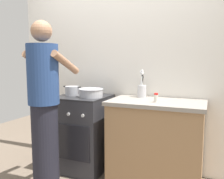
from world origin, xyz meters
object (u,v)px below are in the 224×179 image
(person, at_px, (44,108))
(mixing_bowl, at_px, (91,92))
(stove_range, at_px, (83,132))
(spice_bottle, at_px, (156,98))
(pot, at_px, (72,91))
(utensil_crock, at_px, (142,89))

(person, bearing_deg, mixing_bowl, 69.12)
(stove_range, xyz_separation_m, spice_bottle, (0.91, -0.10, 0.50))
(pot, xyz_separation_m, utensil_crock, (0.83, 0.18, 0.04))
(stove_range, bearing_deg, mixing_bowl, -16.54)
(utensil_crock, bearing_deg, person, -134.07)
(mixing_bowl, distance_m, utensil_crock, 0.59)
(pot, height_order, mixing_bowl, pot)
(utensil_crock, relative_size, spice_bottle, 3.39)
(stove_range, height_order, spice_bottle, spice_bottle)
(pot, distance_m, spice_bottle, 1.06)
(spice_bottle, height_order, person, person)
(pot, xyz_separation_m, person, (0.06, -0.61, -0.10))
(utensil_crock, relative_size, person, 0.19)
(spice_bottle, xyz_separation_m, person, (-0.99, -0.51, -0.09))
(utensil_crock, bearing_deg, stove_range, -165.34)
(stove_range, xyz_separation_m, pot, (-0.14, -0.00, 0.51))
(stove_range, relative_size, mixing_bowl, 3.09)
(utensil_crock, distance_m, person, 1.11)
(utensil_crock, bearing_deg, pot, -167.60)
(mixing_bowl, xyz_separation_m, person, (-0.22, -0.57, -0.09))
(utensil_crock, bearing_deg, spice_bottle, -50.63)
(pot, distance_m, mixing_bowl, 0.28)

